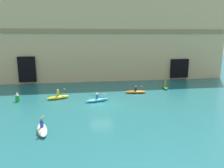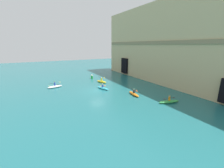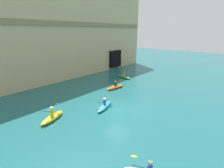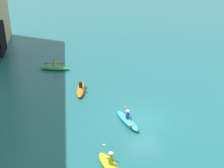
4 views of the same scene
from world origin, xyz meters
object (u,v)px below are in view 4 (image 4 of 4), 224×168
object	(u,v)px
kayak_green	(55,68)
kayak_cyan	(127,120)
kayak_orange	(81,89)
kayak_yellow	(111,166)

from	to	relation	value
kayak_green	kayak_cyan	xyz separation A→B (m)	(-10.99, -5.61, -0.01)
kayak_cyan	kayak_orange	bearing A→B (deg)	-168.76
kayak_cyan	kayak_yellow	bearing A→B (deg)	-39.37
kayak_green	kayak_orange	size ratio (longest dim) A/B	1.06
kayak_orange	kayak_yellow	xyz separation A→B (m)	(-10.54, -1.27, 0.02)
kayak_green	kayak_yellow	world-z (taller)	kayak_yellow
kayak_cyan	kayak_yellow	xyz separation A→B (m)	(-4.84, 1.91, 0.03)
kayak_green	kayak_yellow	distance (m)	16.26
kayak_green	kayak_yellow	bearing A→B (deg)	117.28
kayak_orange	kayak_cyan	xyz separation A→B (m)	(-5.69, -3.17, -0.01)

